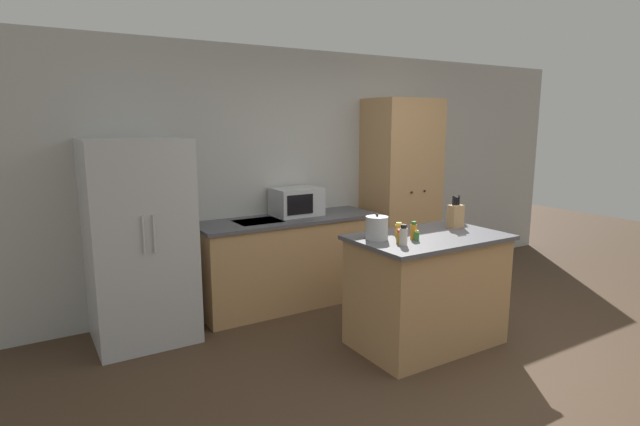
{
  "coord_description": "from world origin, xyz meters",
  "views": [
    {
      "loc": [
        -3.0,
        -2.37,
        1.86
      ],
      "look_at": [
        -0.7,
        1.4,
        1.05
      ],
      "focal_mm": 28.0,
      "sensor_mm": 36.0,
      "label": 1
    }
  ],
  "objects_px": {
    "refrigerator": "(139,241)",
    "pantry_cabinet": "(401,192)",
    "knife_block": "(456,216)",
    "spice_bottle_orange_cap": "(414,231)",
    "microwave": "(296,202)",
    "spice_bottle_pale_salt": "(403,236)",
    "spice_bottle_tall_dark": "(417,236)",
    "spice_bottle_short_red": "(399,237)",
    "spice_bottle_green_herb": "(399,230)",
    "kettle": "(377,228)",
    "spice_bottle_amber_oil": "(400,235)"
  },
  "relations": [
    {
      "from": "refrigerator",
      "to": "knife_block",
      "type": "xyz_separation_m",
      "value": [
        2.43,
        -1.25,
        0.18
      ]
    },
    {
      "from": "kettle",
      "to": "knife_block",
      "type": "bearing_deg",
      "value": -0.61
    },
    {
      "from": "pantry_cabinet",
      "to": "kettle",
      "type": "distance_m",
      "value": 1.91
    },
    {
      "from": "knife_block",
      "to": "spice_bottle_tall_dark",
      "type": "xyz_separation_m",
      "value": [
        -0.63,
        -0.19,
        -0.07
      ]
    },
    {
      "from": "spice_bottle_green_herb",
      "to": "spice_bottle_amber_oil",
      "type": "bearing_deg",
      "value": -126.57
    },
    {
      "from": "microwave",
      "to": "spice_bottle_orange_cap",
      "type": "distance_m",
      "value": 1.56
    },
    {
      "from": "spice_bottle_green_herb",
      "to": "spice_bottle_orange_cap",
      "type": "xyz_separation_m",
      "value": [
        0.03,
        -0.14,
        0.01
      ]
    },
    {
      "from": "pantry_cabinet",
      "to": "spice_bottle_pale_salt",
      "type": "height_order",
      "value": "pantry_cabinet"
    },
    {
      "from": "pantry_cabinet",
      "to": "spice_bottle_orange_cap",
      "type": "distance_m",
      "value": 1.85
    },
    {
      "from": "spice_bottle_orange_cap",
      "to": "kettle",
      "type": "distance_m",
      "value": 0.3
    },
    {
      "from": "spice_bottle_green_herb",
      "to": "spice_bottle_orange_cap",
      "type": "distance_m",
      "value": 0.15
    },
    {
      "from": "refrigerator",
      "to": "pantry_cabinet",
      "type": "bearing_deg",
      "value": 1.67
    },
    {
      "from": "spice_bottle_pale_salt",
      "to": "kettle",
      "type": "distance_m",
      "value": 0.27
    },
    {
      "from": "spice_bottle_pale_salt",
      "to": "spice_bottle_orange_cap",
      "type": "distance_m",
      "value": 0.24
    },
    {
      "from": "microwave",
      "to": "kettle",
      "type": "relative_size",
      "value": 2.32
    },
    {
      "from": "spice_bottle_tall_dark",
      "to": "spice_bottle_green_herb",
      "type": "distance_m",
      "value": 0.2
    },
    {
      "from": "spice_bottle_green_herb",
      "to": "kettle",
      "type": "xyz_separation_m",
      "value": [
        -0.23,
        0.0,
        0.04
      ]
    },
    {
      "from": "microwave",
      "to": "knife_block",
      "type": "height_order",
      "value": "knife_block"
    },
    {
      "from": "spice_bottle_short_red",
      "to": "knife_block",
      "type": "bearing_deg",
      "value": 13.18
    },
    {
      "from": "microwave",
      "to": "spice_bottle_short_red",
      "type": "relative_size",
      "value": 4.62
    },
    {
      "from": "spice_bottle_short_red",
      "to": "spice_bottle_amber_oil",
      "type": "xyz_separation_m",
      "value": [
        0.08,
        0.09,
        -0.01
      ]
    },
    {
      "from": "spice_bottle_short_red",
      "to": "refrigerator",
      "type": "bearing_deg",
      "value": 138.68
    },
    {
      "from": "pantry_cabinet",
      "to": "spice_bottle_short_red",
      "type": "height_order",
      "value": "pantry_cabinet"
    },
    {
      "from": "spice_bottle_pale_salt",
      "to": "kettle",
      "type": "bearing_deg",
      "value": 100.65
    },
    {
      "from": "microwave",
      "to": "spice_bottle_orange_cap",
      "type": "relative_size",
      "value": 3.4
    },
    {
      "from": "spice_bottle_amber_oil",
      "to": "spice_bottle_green_herb",
      "type": "bearing_deg",
      "value": 53.43
    },
    {
      "from": "spice_bottle_tall_dark",
      "to": "spice_bottle_short_red",
      "type": "xyz_separation_m",
      "value": [
        -0.17,
        0.01,
        0.01
      ]
    },
    {
      "from": "pantry_cabinet",
      "to": "spice_bottle_orange_cap",
      "type": "bearing_deg",
      "value": -127.22
    },
    {
      "from": "spice_bottle_tall_dark",
      "to": "spice_bottle_pale_salt",
      "type": "distance_m",
      "value": 0.2
    },
    {
      "from": "microwave",
      "to": "spice_bottle_amber_oil",
      "type": "bearing_deg",
      "value": -85.89
    },
    {
      "from": "microwave",
      "to": "pantry_cabinet",
      "type": "bearing_deg",
      "value": -3.34
    },
    {
      "from": "knife_block",
      "to": "spice_bottle_orange_cap",
      "type": "bearing_deg",
      "value": -167.37
    },
    {
      "from": "refrigerator",
      "to": "microwave",
      "type": "distance_m",
      "value": 1.62
    },
    {
      "from": "spice_bottle_orange_cap",
      "to": "knife_block",
      "type": "bearing_deg",
      "value": 12.63
    },
    {
      "from": "knife_block",
      "to": "spice_bottle_orange_cap",
      "type": "xyz_separation_m",
      "value": [
        -0.61,
        -0.14,
        -0.04
      ]
    },
    {
      "from": "knife_block",
      "to": "kettle",
      "type": "distance_m",
      "value": 0.86
    },
    {
      "from": "spice_bottle_short_red",
      "to": "spice_bottle_pale_salt",
      "type": "height_order",
      "value": "spice_bottle_pale_salt"
    },
    {
      "from": "microwave",
      "to": "spice_bottle_short_red",
      "type": "height_order",
      "value": "microwave"
    },
    {
      "from": "pantry_cabinet",
      "to": "spice_bottle_pale_salt",
      "type": "xyz_separation_m",
      "value": [
        -1.32,
        -1.59,
        -0.04
      ]
    },
    {
      "from": "spice_bottle_short_red",
      "to": "pantry_cabinet",
      "type": "bearing_deg",
      "value": 49.31
    },
    {
      "from": "spice_bottle_green_herb",
      "to": "kettle",
      "type": "relative_size",
      "value": 0.53
    },
    {
      "from": "knife_block",
      "to": "spice_bottle_orange_cap",
      "type": "relative_size",
      "value": 2.03
    },
    {
      "from": "refrigerator",
      "to": "spice_bottle_green_herb",
      "type": "bearing_deg",
      "value": -34.66
    },
    {
      "from": "spice_bottle_amber_oil",
      "to": "spice_bottle_green_herb",
      "type": "distance_m",
      "value": 0.13
    },
    {
      "from": "pantry_cabinet",
      "to": "spice_bottle_pale_salt",
      "type": "distance_m",
      "value": 2.07
    },
    {
      "from": "knife_block",
      "to": "spice_bottle_green_herb",
      "type": "relative_size",
      "value": 2.6
    },
    {
      "from": "microwave",
      "to": "kettle",
      "type": "bearing_deg",
      "value": -91.63
    },
    {
      "from": "knife_block",
      "to": "spice_bottle_tall_dark",
      "type": "bearing_deg",
      "value": -162.94
    },
    {
      "from": "microwave",
      "to": "spice_bottle_amber_oil",
      "type": "height_order",
      "value": "microwave"
    },
    {
      "from": "knife_block",
      "to": "microwave",
      "type": "bearing_deg",
      "value": 120.29
    }
  ]
}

